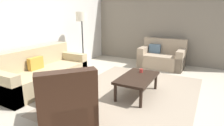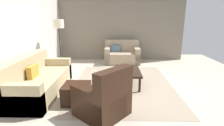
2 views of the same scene
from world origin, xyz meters
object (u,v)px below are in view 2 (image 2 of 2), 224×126
couch_main (37,81)px  armchair_leather (105,101)px  ottoman (77,93)px  lamp_standing (59,29)px  cup (126,66)px  couch_loveseat (122,55)px  coffee_table (128,72)px

couch_main → armchair_leather: bearing=-120.5°
ottoman → lamp_standing: bearing=25.1°
cup → lamp_standing: 2.33m
couch_loveseat → coffee_table: bearing=-178.3°
couch_main → couch_loveseat: size_ratio=1.62×
coffee_table → cup: (0.30, 0.02, 0.09)m
armchair_leather → couch_main: bearing=59.5°
couch_loveseat → armchair_leather: armchair_leather is taller
lamp_standing → armchair_leather: bearing=-148.1°
couch_loveseat → coffee_table: 2.43m
ottoman → cup: bearing=-40.3°
couch_loveseat → cup: bearing=-178.7°
armchair_leather → cup: 1.93m
armchair_leather → ottoman: 0.83m
couch_main → couch_loveseat: same height
ottoman → coffee_table: coffee_table is taller
armchair_leather → coffee_table: size_ratio=1.03×
cup → coffee_table: bearing=-175.2°
armchair_leather → ottoman: (0.54, 0.63, -0.11)m
cup → lamp_standing: bearing=73.5°
ottoman → lamp_standing: (1.93, 0.91, 1.21)m
couch_main → lamp_standing: bearing=-6.0°
ottoman → lamp_standing: size_ratio=0.33×
couch_loveseat → lamp_standing: size_ratio=0.79×
cup → couch_loveseat: bearing=1.3°
coffee_table → lamp_standing: bearing=66.4°
couch_loveseat → ottoman: bearing=162.7°
couch_loveseat → coffee_table: (-2.43, -0.07, 0.06)m
couch_main → armchair_leather: size_ratio=1.94×
ottoman → lamp_standing: 2.45m
armchair_leather → lamp_standing: size_ratio=0.66×
armchair_leather → coffee_table: armchair_leather is taller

